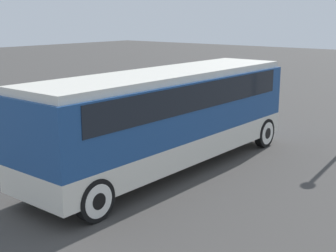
{
  "coord_description": "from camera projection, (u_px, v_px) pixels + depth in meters",
  "views": [
    {
      "loc": [
        -11.51,
        -9.39,
        4.97
      ],
      "look_at": [
        0.0,
        0.0,
        1.47
      ],
      "focal_mm": 50.0,
      "sensor_mm": 36.0,
      "label": 1
    }
  ],
  "objects": [
    {
      "name": "ground_plane",
      "position": [
        168.0,
        169.0,
        15.6
      ],
      "size": [
        120.0,
        120.0,
        0.0
      ],
      "primitive_type": "plane",
      "color": "#423F3D"
    },
    {
      "name": "tour_bus",
      "position": [
        170.0,
        110.0,
        15.22
      ],
      "size": [
        10.75,
        2.69,
        3.26
      ],
      "color": "silver",
      "rests_on": "ground_plane"
    },
    {
      "name": "parked_car_mid",
      "position": [
        91.0,
        123.0,
        19.24
      ],
      "size": [
        4.69,
        1.92,
        1.35
      ],
      "color": "#2D5638",
      "rests_on": "ground_plane"
    },
    {
      "name": "parked_car_far",
      "position": [
        94.0,
        105.0,
        22.98
      ],
      "size": [
        4.64,
        1.97,
        1.37
      ],
      "color": "silver",
      "rests_on": "ground_plane"
    }
  ]
}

